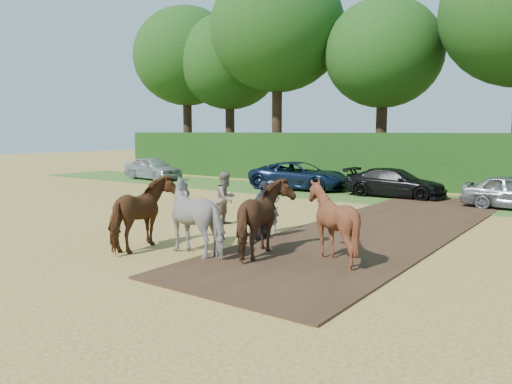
% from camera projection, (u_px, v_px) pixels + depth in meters
% --- Properties ---
extents(ground, '(120.00, 120.00, 0.00)m').
position_uv_depth(ground, '(203.00, 269.00, 11.20)').
color(ground, gold).
rests_on(ground, ground).
extents(earth_strip, '(4.50, 17.00, 0.05)m').
position_uv_depth(earth_strip, '(385.00, 227.00, 15.94)').
color(earth_strip, '#472D1C').
rests_on(earth_strip, ground).
extents(grass_verge, '(50.00, 5.00, 0.03)m').
position_uv_depth(grass_verge, '(412.00, 200.00, 22.44)').
color(grass_verge, '#38601E').
rests_on(grass_verge, ground).
extents(hedgerow, '(46.00, 1.60, 3.00)m').
position_uv_depth(hedgerow, '(442.00, 162.00, 25.87)').
color(hedgerow, '#14380F').
rests_on(hedgerow, ground).
extents(spectator_near, '(0.71, 0.89, 1.75)m').
position_uv_depth(spectator_near, '(226.00, 198.00, 16.40)').
color(spectator_near, gray).
rests_on(spectator_near, ground).
extents(spectator_far, '(0.55, 1.04, 1.68)m').
position_uv_depth(spectator_far, '(264.00, 210.00, 14.16)').
color(spectator_far, '#272835').
rests_on(spectator_far, ground).
extents(plough_team, '(6.34, 5.28, 1.90)m').
position_uv_depth(plough_team, '(235.00, 217.00, 12.40)').
color(plough_team, '#5A2D16').
rests_on(plough_team, ground).
extents(parked_cars, '(30.62, 3.32, 1.48)m').
position_uv_depth(parked_cars, '(352.00, 180.00, 24.13)').
color(parked_cars, '#B4B7BB').
rests_on(parked_cars, ground).
extents(treeline, '(48.70, 10.60, 14.21)m').
position_uv_depth(treeline, '(434.00, 28.00, 28.52)').
color(treeline, '#382616').
rests_on(treeline, ground).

